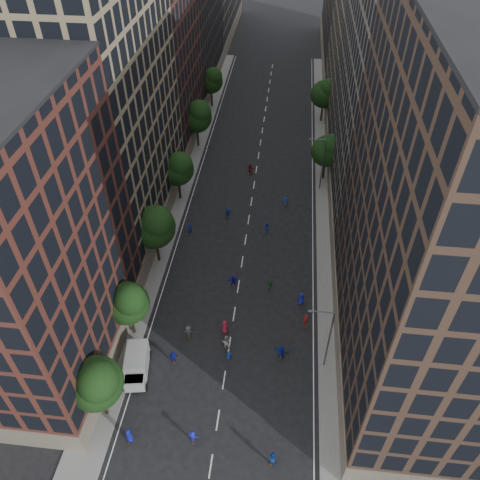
{
  "coord_description": "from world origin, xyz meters",
  "views": [
    {
      "loc": [
        4.7,
        -17.58,
        44.5
      ],
      "look_at": [
        -0.54,
        29.13,
        2.0
      ],
      "focal_mm": 35.0,
      "sensor_mm": 36.0,
      "label": 1
    }
  ],
  "objects_px": {
    "streetlamp_near": "(327,337)",
    "cargo_van": "(137,365)",
    "skater_1": "(229,356)",
    "skater_2": "(272,458)",
    "streetlamp_far": "(322,162)",
    "skater_0": "(129,436)"
  },
  "relations": [
    {
      "from": "cargo_van",
      "to": "streetlamp_far",
      "type": "bearing_deg",
      "value": 52.26
    },
    {
      "from": "skater_1",
      "to": "skater_2",
      "type": "xyz_separation_m",
      "value": [
        5.41,
        -10.45,
        0.09
      ]
    },
    {
      "from": "skater_0",
      "to": "skater_2",
      "type": "relative_size",
      "value": 1.05
    },
    {
      "from": "streetlamp_near",
      "to": "streetlamp_far",
      "type": "relative_size",
      "value": 1.0
    },
    {
      "from": "streetlamp_near",
      "to": "skater_0",
      "type": "height_order",
      "value": "streetlamp_near"
    },
    {
      "from": "streetlamp_far",
      "to": "skater_2",
      "type": "distance_m",
      "value": 44.46
    },
    {
      "from": "cargo_van",
      "to": "skater_1",
      "type": "xyz_separation_m",
      "value": [
        9.51,
        2.52,
        -0.61
      ]
    },
    {
      "from": "cargo_van",
      "to": "skater_0",
      "type": "height_order",
      "value": "cargo_van"
    },
    {
      "from": "streetlamp_near",
      "to": "skater_2",
      "type": "relative_size",
      "value": 5.1
    },
    {
      "from": "skater_0",
      "to": "skater_1",
      "type": "height_order",
      "value": "skater_0"
    },
    {
      "from": "streetlamp_near",
      "to": "cargo_van",
      "type": "height_order",
      "value": "streetlamp_near"
    },
    {
      "from": "skater_1",
      "to": "skater_2",
      "type": "bearing_deg",
      "value": 113.44
    },
    {
      "from": "skater_1",
      "to": "skater_2",
      "type": "distance_m",
      "value": 11.77
    },
    {
      "from": "skater_0",
      "to": "cargo_van",
      "type": "bearing_deg",
      "value": -63.1
    },
    {
      "from": "streetlamp_near",
      "to": "skater_2",
      "type": "bearing_deg",
      "value": -113.41
    },
    {
      "from": "cargo_van",
      "to": "skater_0",
      "type": "bearing_deg",
      "value": -89.41
    },
    {
      "from": "cargo_van",
      "to": "skater_1",
      "type": "bearing_deg",
      "value": 5.73
    },
    {
      "from": "streetlamp_far",
      "to": "cargo_van",
      "type": "bearing_deg",
      "value": -118.62
    },
    {
      "from": "streetlamp_near",
      "to": "streetlamp_far",
      "type": "bearing_deg",
      "value": 90.0
    },
    {
      "from": "cargo_van",
      "to": "skater_2",
      "type": "bearing_deg",
      "value": -37.1
    },
    {
      "from": "streetlamp_near",
      "to": "streetlamp_far",
      "type": "distance_m",
      "value": 33.0
    },
    {
      "from": "skater_0",
      "to": "skater_1",
      "type": "distance_m",
      "value": 12.89
    }
  ]
}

